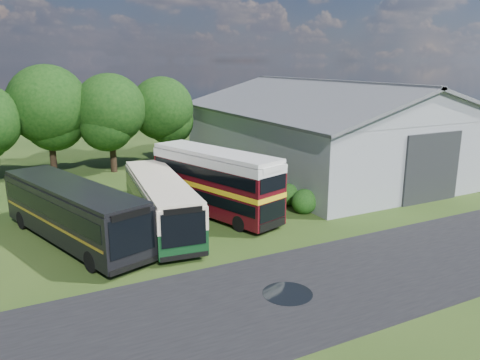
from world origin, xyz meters
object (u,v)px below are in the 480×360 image
storage_shed (328,124)px  bus_maroon_double (215,183)px  bus_green_single (161,202)px  bus_dark_single (73,212)px

storage_shed → bus_maroon_double: size_ratio=2.41×
bus_maroon_double → bus_green_single: bearing=175.5°
storage_shed → bus_green_single: (-18.80, -8.58, -2.51)m
bus_maroon_double → bus_dark_single: 9.02m
bus_green_single → bus_maroon_double: 4.12m
bus_green_single → bus_maroon_double: bus_maroon_double is taller
bus_dark_single → bus_green_single: bearing=-19.5°
bus_maroon_double → bus_dark_single: (-8.98, -0.80, -0.38)m
storage_shed → bus_maroon_double: bearing=-152.7°
bus_green_single → bus_dark_single: bus_dark_single is taller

